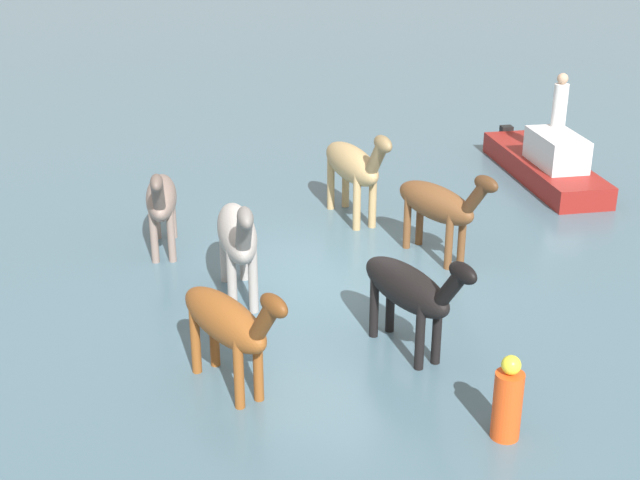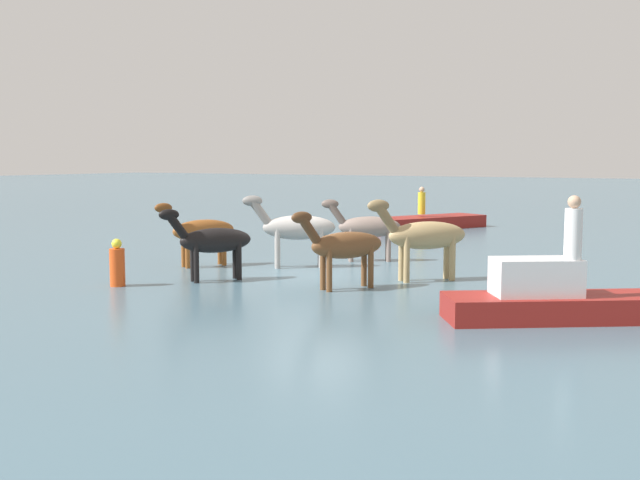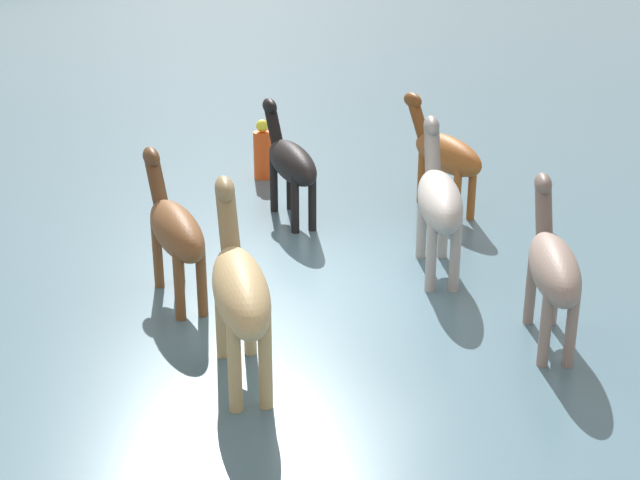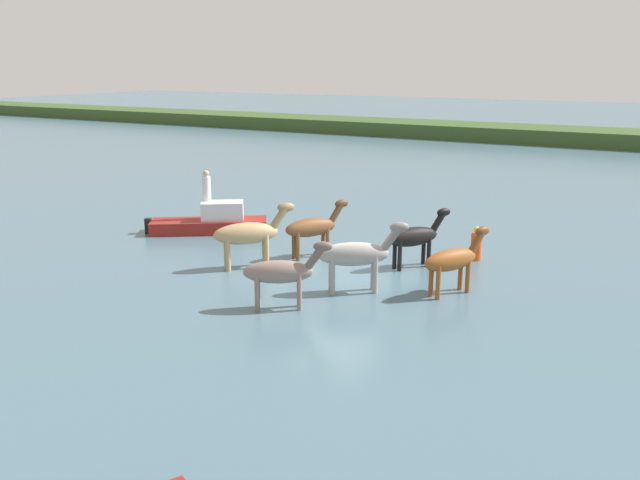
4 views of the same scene
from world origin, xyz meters
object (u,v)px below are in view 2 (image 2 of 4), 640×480
Objects in this scene: person_spotter_bow at (422,202)px; person_boatman_standing at (573,230)px; horse_mid_herd at (213,241)px; horse_lead at (424,236)px; boat_dinghy_port at (423,224)px; buoy_channel_marker at (117,265)px; horse_pinto_flank at (296,228)px; boat_tender_starboard at (558,304)px; horse_gray_outer at (201,231)px; horse_dun_straggler at (367,227)px; horse_dark_mare at (344,246)px.

person_boatman_standing reaches higher than person_spotter_bow.
person_spotter_bow is (0.90, -15.77, 0.17)m from horse_mid_herd.
horse_lead is 0.36× the size of boat_dinghy_port.
buoy_channel_marker is (10.27, 1.17, -1.22)m from person_boatman_standing.
horse_lead is 5.35m from person_boatman_standing.
horse_pinto_flank is 0.54× the size of boat_tender_starboard.
person_boatman_standing reaches higher than horse_pinto_flank.
horse_gray_outer reaches higher than boat_dinghy_port.
horse_dark_mare is at bearing 78.87° from horse_dun_straggler.
horse_dun_straggler is 4.94m from horse_dark_mare.
buoy_channel_marker is at bearing -32.76° from horse_dark_mare.
horse_dark_mare is (-2.84, 2.47, -0.09)m from horse_pinto_flank.
boat_tender_starboard is at bearing 95.54° from horse_lead.
horse_lead reaches higher than person_spotter_bow.
person_boatman_standing reaches higher than boat_dinghy_port.
person_boatman_standing is (-0.26, 0.13, 1.42)m from boat_tender_starboard.
boat_dinghy_port is at bearing -142.23° from horse_mid_herd.
horse_pinto_flank reaches higher than horse_dark_mare.
horse_pinto_flank reaches higher than horse_gray_outer.
horse_dark_mare is at bearing -12.08° from person_boatman_standing.
boat_tender_starboard is (-6.83, 5.66, -0.70)m from horse_dun_straggler.
boat_tender_starboard is at bearing 109.01° from horse_dun_straggler.
horse_mid_herd is 8.82m from person_boatman_standing.
horse_gray_outer is (3.56, 3.32, -0.01)m from horse_dun_straggler.
person_boatman_standing reaches higher than horse_mid_herd.
horse_dark_mare is 1.04× the size of horse_mid_herd.
person_spotter_bow is (-0.97, -13.89, 0.17)m from horse_gray_outer.
horse_pinto_flank is 1.06× the size of horse_dark_mare.
person_boatman_standing is (-4.23, 3.21, 0.60)m from horse_lead.
person_spotter_bow reaches higher than buoy_channel_marker.
person_boatman_standing is at bearing 120.92° from horse_mid_herd.
horse_lead is 1.93× the size of buoy_channel_marker.
horse_lead is at bearing -37.19° from person_boatman_standing.
horse_dun_straggler is 2.45m from horse_pinto_flank.
person_boatman_standing is 1.04× the size of buoy_channel_marker.
person_spotter_bow is 1.00× the size of person_boatman_standing.
horse_dun_straggler is 1.85× the size of person_boatman_standing.
horse_gray_outer is 1.00× the size of horse_dark_mare.
horse_dun_straggler is at bearing -127.99° from horse_dark_mare.
horse_dun_straggler is at bearing -139.47° from boat_dinghy_port.
boat_dinghy_port is at bearing -92.13° from buoy_channel_marker.
horse_lead is 1.85× the size of person_spotter_bow.
buoy_channel_marker is at bearing 31.98° from horse_pinto_flank.
person_spotter_bow is at bearing -91.95° from buoy_channel_marker.
horse_pinto_flank is 0.39× the size of boat_dinghy_port.
horse_mid_herd is at bearing -48.67° from horse_dark_mare.
horse_pinto_flank is 1.98× the size of person_boatman_standing.
horse_dark_mare is 1.86× the size of person_spotter_bow.
horse_dun_straggler is 5.47m from horse_mid_herd.
horse_dark_mare reaches higher than horse_mid_herd.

